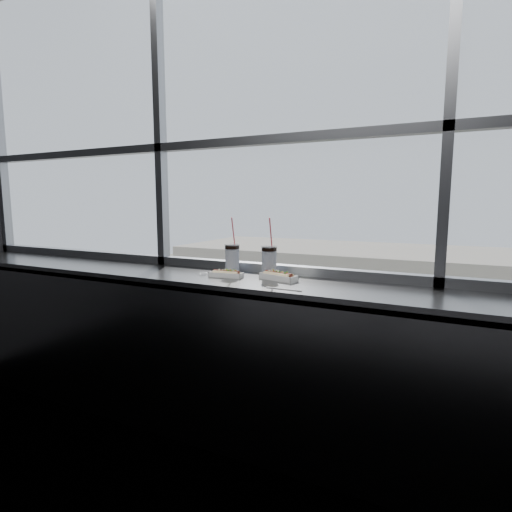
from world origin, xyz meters
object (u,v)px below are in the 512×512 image
at_px(hotdog_tray_right, 278,276).
at_px(loose_straw, 284,289).
at_px(car_far_a, 283,356).
at_px(hotdog_tray_left, 226,274).
at_px(car_near_c, 406,451).
at_px(tree_center, 436,328).
at_px(soda_cup_left, 232,257).
at_px(car_near_a, 181,393).
at_px(pedestrian_c, 487,365).
at_px(pedestrian_b, 384,351).
at_px(car_far_b, 436,386).
at_px(soda_cup_right, 269,260).
at_px(tree_left, 317,315).
at_px(wrapper, 204,273).
at_px(car_near_b, 297,425).

xyz_separation_m(hotdog_tray_right, loose_straw, (0.14, -0.24, -0.02)).
bearing_deg(car_far_a, hotdog_tray_left, -157.60).
bearing_deg(car_near_c, tree_center, -0.88).
bearing_deg(car_far_a, car_near_c, -128.98).
height_order(soda_cup_left, car_near_a, soda_cup_left).
relative_size(hotdog_tray_left, pedestrian_c, 0.11).
bearing_deg(car_near_a, pedestrian_b, -32.53).
height_order(car_near_a, car_far_b, car_near_a).
distance_m(soda_cup_right, tree_left, 30.62).
height_order(soda_cup_left, tree_center, soda_cup_left).
xyz_separation_m(hotdog_tray_left, soda_cup_left, (-0.04, 0.14, 0.09)).
height_order(car_near_a, tree_left, tree_left).
bearing_deg(hotdog_tray_left, loose_straw, -27.32).
distance_m(soda_cup_right, wrapper, 0.46).
bearing_deg(car_near_a, wrapper, -135.67).
relative_size(car_near_c, tree_left, 1.21).
height_order(soda_cup_right, wrapper, soda_cup_right).
bearing_deg(car_far_b, car_far_a, 93.20).
bearing_deg(car_far_a, loose_straw, -156.78).
distance_m(car_near_a, car_near_b, 7.43).
bearing_deg(hotdog_tray_right, soda_cup_right, 158.00).
distance_m(tree_left, tree_center, 8.82).
distance_m(pedestrian_b, tree_center, 4.30).
relative_size(car_near_a, car_far_b, 1.13).
relative_size(hotdog_tray_right, car_near_b, 0.05).
bearing_deg(hotdog_tray_right, car_near_b, 125.83).
bearing_deg(wrapper, car_near_a, 127.69).
distance_m(car_near_b, tree_left, 12.54).
distance_m(hotdog_tray_right, pedestrian_b, 30.74).
height_order(loose_straw, car_near_a, loose_straw).
xyz_separation_m(hotdog_tray_left, car_near_b, (-5.34, 16.29, -11.11)).
distance_m(hotdog_tray_right, car_near_c, 19.63).
bearing_deg(car_near_b, hotdog_tray_left, -155.77).
relative_size(soda_cup_right, wrapper, 4.52).
xyz_separation_m(hotdog_tray_right, tree_center, (0.45, 28.23, -8.46)).
distance_m(hotdog_tray_right, soda_cup_left, 0.40).
height_order(hotdog_tray_right, wrapper, hotdog_tray_right).
xyz_separation_m(soda_cup_left, car_near_c, (0.10, 16.15, -11.12)).
distance_m(loose_straw, car_near_b, 20.70).
xyz_separation_m(soda_cup_left, pedestrian_c, (4.26, 29.13, -11.12)).
height_order(soda_cup_left, soda_cup_right, soda_cup_right).
bearing_deg(wrapper, soda_cup_left, 43.63).
relative_size(hotdog_tray_right, car_near_c, 0.04).
height_order(soda_cup_left, car_near_b, soda_cup_left).
xyz_separation_m(car_near_b, pedestrian_b, (2.62, 12.33, 0.18)).
bearing_deg(pedestrian_c, car_near_a, -52.61).
relative_size(car_far_a, pedestrian_c, 3.19).
bearing_deg(tree_left, soda_cup_right, -73.63).
distance_m(soda_cup_left, tree_left, 30.53).
relative_size(car_far_b, car_near_b, 1.01).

